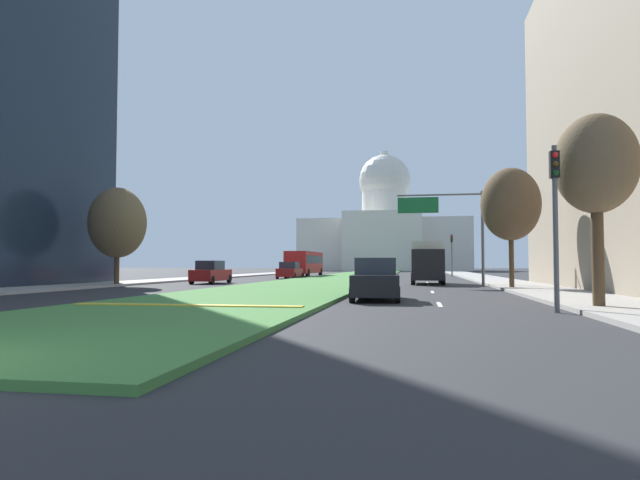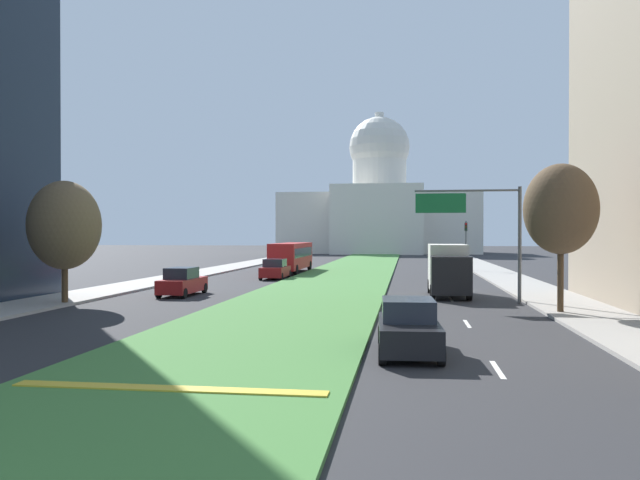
# 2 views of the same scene
# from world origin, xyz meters

# --- Properties ---
(ground_plane) EXTENTS (275.41, 275.41, 0.00)m
(ground_plane) POSITION_xyz_m (0.00, 62.59, 0.00)
(ground_plane) COLOR #2B2B2D
(grass_median) EXTENTS (8.64, 112.67, 0.14)m
(grass_median) POSITION_xyz_m (0.00, 56.33, 0.07)
(grass_median) COLOR #427A38
(grass_median) RESTS_ON ground_plane
(median_curb_nose) EXTENTS (7.77, 0.50, 0.04)m
(median_curb_nose) POSITION_xyz_m (0.00, 11.11, 0.16)
(median_curb_nose) COLOR gold
(median_curb_nose) RESTS_ON grass_median
(lane_dashes_right) EXTENTS (0.16, 46.71, 0.01)m
(lane_dashes_right) POSITION_xyz_m (8.25, 38.28, 0.00)
(lane_dashes_right) COLOR silver
(lane_dashes_right) RESTS_ON ground_plane
(sidewalk_left) EXTENTS (4.00, 112.67, 0.15)m
(sidewalk_left) POSITION_xyz_m (-14.17, 50.07, 0.07)
(sidewalk_left) COLOR #9E9991
(sidewalk_left) RESTS_ON ground_plane
(sidewalk_right) EXTENTS (4.00, 112.67, 0.15)m
(sidewalk_right) POSITION_xyz_m (14.17, 50.07, 0.07)
(sidewalk_right) COLOR #9E9991
(sidewalk_right) RESTS_ON ground_plane
(capitol_building) EXTENTS (39.33, 22.34, 28.59)m
(capitol_building) POSITION_xyz_m (0.00, 124.36, 9.09)
(capitol_building) COLOR silver
(capitol_building) RESTS_ON ground_plane
(traffic_light_far_right) EXTENTS (0.28, 0.35, 5.20)m
(traffic_light_far_right) POSITION_xyz_m (11.67, 62.81, 3.31)
(traffic_light_far_right) COLOR #515456
(traffic_light_far_right) RESTS_ON ground_plane
(overhead_guide_sign) EXTENTS (5.87, 0.20, 6.50)m
(overhead_guide_sign) POSITION_xyz_m (9.66, 32.73, 4.66)
(overhead_guide_sign) COLOR #515456
(overhead_guide_sign) RESTS_ON ground_plane
(street_tree_left_mid) EXTENTS (3.86, 3.86, 6.76)m
(street_tree_left_mid) POSITION_xyz_m (-12.77, 28.57, 4.33)
(street_tree_left_mid) COLOR #4C3823
(street_tree_left_mid) RESTS_ON ground_plane
(street_tree_right_mid) EXTENTS (3.46, 3.46, 7.22)m
(street_tree_right_mid) POSITION_xyz_m (12.94, 27.97, 5.04)
(street_tree_right_mid) COLOR #4C3823
(street_tree_right_mid) RESTS_ON ground_plane
(sedan_lead_stopped) EXTENTS (2.15, 4.56, 1.76)m
(sedan_lead_stopped) POSITION_xyz_m (5.73, 17.17, 0.82)
(sedan_lead_stopped) COLOR black
(sedan_lead_stopped) RESTS_ON ground_plane
(sedan_midblock) EXTENTS (1.86, 4.59, 1.77)m
(sedan_midblock) POSITION_xyz_m (-8.29, 34.45, 0.82)
(sedan_midblock) COLOR maroon
(sedan_midblock) RESTS_ON ground_plane
(sedan_distant) EXTENTS (2.03, 4.62, 1.73)m
(sedan_distant) POSITION_xyz_m (-5.53, 49.40, 0.81)
(sedan_distant) COLOR maroon
(sedan_distant) RESTS_ON ground_plane
(box_truck_delivery) EXTENTS (2.40, 6.40, 3.20)m
(box_truck_delivery) POSITION_xyz_m (8.22, 36.37, 1.68)
(box_truck_delivery) COLOR black
(box_truck_delivery) RESTS_ON ground_plane
(city_bus) EXTENTS (2.62, 11.00, 2.95)m
(city_bus) POSITION_xyz_m (-5.73, 58.04, 1.77)
(city_bus) COLOR #B21E1E
(city_bus) RESTS_ON ground_plane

